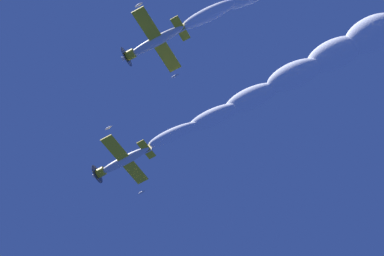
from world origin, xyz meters
name	(u,v)px	position (x,y,z in m)	size (l,w,h in m)	color
airplane_lead	(122,162)	(0.57, 3.94, 58.46)	(7.32, 7.00, 2.81)	silver
airplane_left_wingman	(154,42)	(-12.13, -0.45, 58.70)	(7.40, 6.99, 2.66)	silver
smoke_trail_lead	(341,51)	(-9.84, -18.95, 59.97)	(16.16, 31.51, 4.54)	white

